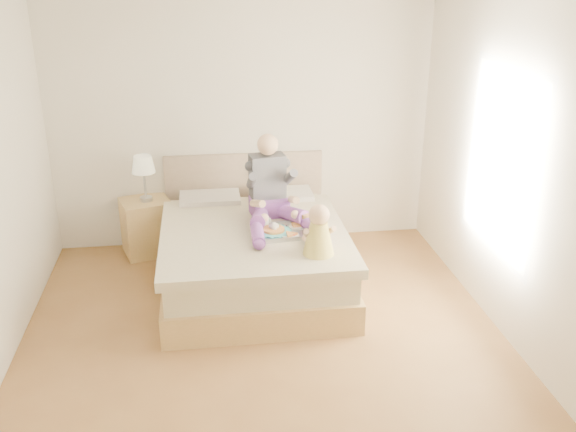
{
  "coord_description": "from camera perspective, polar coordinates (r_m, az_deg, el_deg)",
  "views": [
    {
      "loc": [
        -0.42,
        -4.52,
        2.94
      ],
      "look_at": [
        0.31,
        0.85,
        0.76
      ],
      "focal_mm": 40.0,
      "sensor_mm": 36.0,
      "label": 1
    }
  ],
  "objects": [
    {
      "name": "nightstand",
      "position": [
        6.95,
        -12.41,
        -0.92
      ],
      "size": [
        0.59,
        0.55,
        0.59
      ],
      "rotation": [
        0.0,
        0.0,
        0.29
      ],
      "color": "#A7864E",
      "rests_on": "ground"
    },
    {
      "name": "room",
      "position": [
        4.78,
        -1.4,
        4.5
      ],
      "size": [
        4.02,
        4.22,
        2.71
      ],
      "color": "brown",
      "rests_on": "ground"
    },
    {
      "name": "bed",
      "position": [
        6.2,
        -3.17,
        -3.09
      ],
      "size": [
        1.7,
        2.18,
        1.0
      ],
      "color": "#A7864E",
      "rests_on": "ground"
    },
    {
      "name": "adult",
      "position": [
        6.08,
        -1.41,
        1.87
      ],
      "size": [
        0.69,
        1.04,
        0.83
      ],
      "rotation": [
        0.0,
        0.0,
        0.15
      ],
      "color": "#6E388C",
      "rests_on": "bed"
    },
    {
      "name": "baby",
      "position": [
        5.39,
        2.72,
        -1.58
      ],
      "size": [
        0.29,
        0.4,
        0.44
      ],
      "rotation": [
        0.0,
        0.0,
        0.09
      ],
      "color": "gold",
      "rests_on": "bed"
    },
    {
      "name": "lamp",
      "position": [
        6.72,
        -12.74,
        4.28
      ],
      "size": [
        0.24,
        0.24,
        0.48
      ],
      "color": "#AFB2B6",
      "rests_on": "nightstand"
    },
    {
      "name": "tray",
      "position": [
        5.85,
        -0.28,
        -1.18
      ],
      "size": [
        0.54,
        0.44,
        0.15
      ],
      "rotation": [
        0.0,
        0.0,
        0.09
      ],
      "color": "#AFB2B6",
      "rests_on": "bed"
    }
  ]
}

